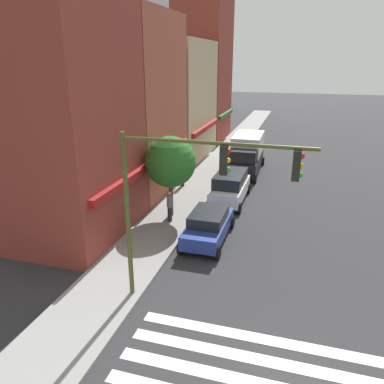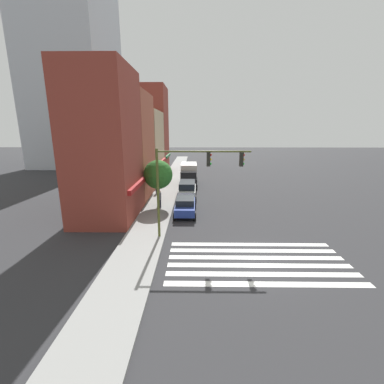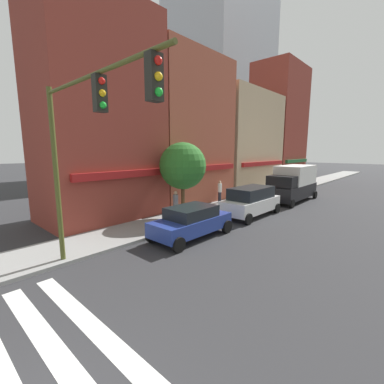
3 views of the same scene
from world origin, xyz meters
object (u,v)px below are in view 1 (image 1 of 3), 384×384
Objects in this scene: suv_white at (230,186)px; pedestrian_white_shirt at (182,174)px; street_tree at (170,162)px; box_truck_black at (247,153)px; pedestrian_grey_coat at (170,206)px; sedan_blue at (208,225)px; traffic_signal at (189,187)px.

suv_white is 4.13m from pedestrian_white_shirt.
suv_white is 5.12m from street_tree.
street_tree is (-10.59, 2.80, 1.78)m from box_truck_black.
suv_white is 5.14m from pedestrian_grey_coat.
suv_white is 1.01× the size of street_tree.
box_truck_black reaches higher than pedestrian_grey_coat.
box_truck_black is 11.73m from pedestrian_grey_coat.
box_truck_black is at bearing -8.06° from pedestrian_grey_coat.
pedestrian_grey_coat is 2.46m from street_tree.
suv_white is at bearing -25.56° from pedestrian_grey_coat.
street_tree is (-3.59, 2.80, 2.34)m from suv_white.
pedestrian_white_shirt is 6.20m from pedestrian_grey_coat.
sedan_blue is at bearing -113.62° from pedestrian_grey_coat.
street_tree is (7.78, 3.45, -1.42)m from traffic_signal.
pedestrian_white_shirt is 1.00× the size of pedestrian_grey_coat.
suv_white is (5.83, 0.00, 0.19)m from sedan_blue.
suv_white reaches higher than pedestrian_grey_coat.
traffic_signal is 8.51m from pedestrian_grey_coat.
pedestrian_grey_coat is at bearing 61.47° from sedan_blue.
pedestrian_grey_coat is (-6.09, -1.19, 0.00)m from pedestrian_white_shirt.
pedestrian_grey_coat is 0.38× the size of street_tree.
pedestrian_white_shirt is at bearing 143.85° from box_truck_black.
suv_white is at bearing 3.28° from traffic_signal.
street_tree is at bearing 18.65° from pedestrian_grey_coat.
pedestrian_grey_coat is (-11.43, 2.59, -0.51)m from box_truck_black.
box_truck_black is 6.57m from pedestrian_white_shirt.
pedestrian_grey_coat is (6.94, 3.24, -3.72)m from traffic_signal.
pedestrian_white_shirt is at bearing 26.61° from sedan_blue.
traffic_signal is 1.05× the size of box_truck_black.
box_truck_black is at bearing 2.03° from traffic_signal.
suv_white is (11.38, 0.65, -3.76)m from traffic_signal.
sedan_blue is 8.39m from pedestrian_white_shirt.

